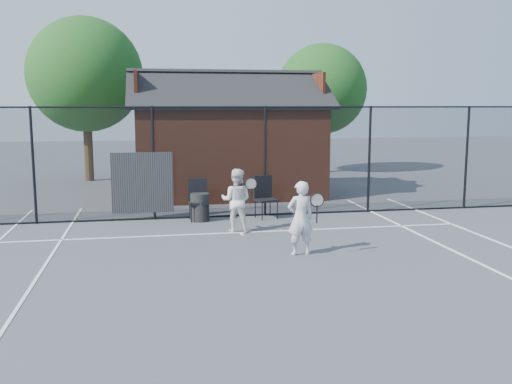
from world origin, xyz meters
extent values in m
plane|color=#4B4F56|center=(0.00, 0.00, 0.00)|extent=(80.00, 80.00, 0.00)
cube|color=white|center=(0.00, 3.00, 0.01)|extent=(11.00, 0.06, 0.01)
cube|color=white|center=(-4.11, -2.00, 0.01)|extent=(0.06, 18.00, 0.01)
cube|color=white|center=(0.00, 2.85, 0.01)|extent=(0.06, 0.30, 0.01)
cylinder|color=black|center=(-5.00, 5.00, 1.50)|extent=(0.07, 0.07, 3.00)
cylinder|color=black|center=(-2.00, 5.00, 1.50)|extent=(0.07, 0.07, 3.00)
cylinder|color=black|center=(1.00, 5.00, 1.50)|extent=(0.07, 0.07, 3.00)
cylinder|color=black|center=(4.00, 5.00, 1.50)|extent=(0.07, 0.07, 3.00)
cylinder|color=black|center=(7.00, 5.00, 1.50)|extent=(0.07, 0.07, 3.00)
cylinder|color=black|center=(0.00, 5.00, 2.97)|extent=(22.00, 0.04, 0.04)
cylinder|color=black|center=(0.00, 5.00, 0.03)|extent=(22.00, 0.04, 0.04)
cube|color=black|center=(0.00, 5.00, 1.50)|extent=(22.00, 3.00, 0.01)
cube|color=black|center=(-2.30, 4.98, 1.00)|extent=(1.60, 0.04, 1.60)
cube|color=#5F2A16|center=(0.50, 9.00, 1.50)|extent=(6.00, 4.00, 3.00)
cube|color=black|center=(0.50, 8.00, 3.53)|extent=(6.50, 2.36, 1.32)
cube|color=black|center=(0.50, 10.00, 3.53)|extent=(6.50, 2.36, 1.32)
cube|color=#5F2A16|center=(-2.45, 9.00, 3.53)|extent=(0.10, 2.80, 1.06)
cube|color=#5F2A16|center=(3.45, 9.00, 3.53)|extent=(0.10, 2.80, 1.06)
cylinder|color=#382616|center=(-4.50, 13.50, 1.26)|extent=(0.36, 0.36, 2.52)
sphere|color=#164E1A|center=(-4.50, 13.50, 4.20)|extent=(4.48, 4.48, 4.48)
cylinder|color=#382616|center=(5.50, 14.50, 1.12)|extent=(0.36, 0.36, 2.23)
sphere|color=#164E1A|center=(5.50, 14.50, 3.72)|extent=(3.97, 3.97, 3.97)
imported|color=silver|center=(0.88, 0.80, 0.76)|extent=(0.59, 0.42, 1.52)
torus|color=black|center=(1.13, 0.49, 1.17)|extent=(0.30, 0.02, 0.30)
cylinder|color=black|center=(1.13, 0.49, 0.89)|extent=(0.03, 0.03, 0.36)
imported|color=white|center=(-0.08, 3.16, 0.76)|extent=(0.89, 0.79, 1.52)
torus|color=black|center=(0.23, 2.85, 1.20)|extent=(0.30, 0.02, 0.30)
cylinder|color=black|center=(0.23, 2.85, 0.91)|extent=(0.03, 0.03, 0.37)
cube|color=black|center=(-0.86, 4.60, 0.54)|extent=(0.53, 0.55, 1.08)
cube|color=black|center=(0.95, 4.60, 0.56)|extent=(0.65, 0.67, 1.11)
cylinder|color=#252525|center=(-0.83, 4.60, 0.37)|extent=(0.51, 0.51, 0.73)
camera|label=1|loc=(-2.09, -10.16, 3.03)|focal=40.00mm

